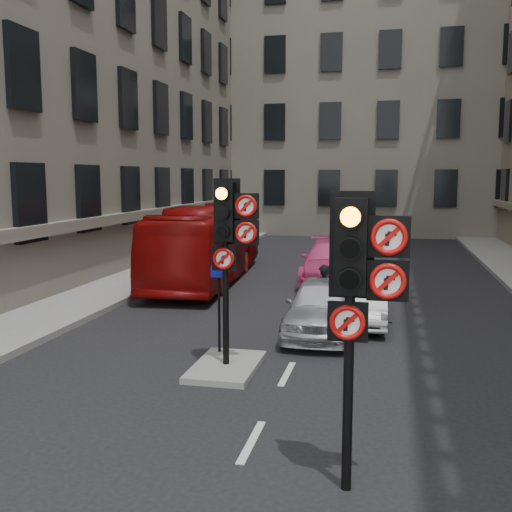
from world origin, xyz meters
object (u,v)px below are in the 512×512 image
at_px(car_white, 357,295).
at_px(motorcyclist, 323,295).
at_px(car_pink, 332,262).
at_px(info_sign, 219,296).
at_px(bus_red, 207,243).
at_px(motorcycle, 383,310).
at_px(car_silver, 322,306).
at_px(signal_far, 230,232).
at_px(signal_near, 358,278).

relative_size(car_white, motorcyclist, 2.64).
relative_size(car_pink, info_sign, 2.79).
xyz_separation_m(bus_red, motorcycle, (6.23, -5.88, -0.81)).
height_order(car_silver, info_sign, info_sign).
relative_size(signal_far, car_white, 0.87).
height_order(car_white, bus_red, bus_red).
distance_m(signal_far, car_white, 5.48).
xyz_separation_m(signal_far, motorcycle, (2.85, 3.63, -2.17)).
xyz_separation_m(signal_near, motorcyclist, (-1.23, 7.90, -1.81)).
bearing_deg(motorcyclist, info_sign, 35.80).
bearing_deg(signal_near, info_sign, 122.63).
xyz_separation_m(signal_near, car_white, (-0.43, 8.61, -1.91)).
height_order(car_pink, motorcycle, car_pink).
bearing_deg(bus_red, car_white, -45.56).
relative_size(signal_far, motorcyclist, 2.31).
xyz_separation_m(motorcycle, motorcyclist, (-1.48, 0.28, 0.24)).
distance_m(signal_far, bus_red, 10.19).
bearing_deg(car_white, car_silver, -118.51).
bearing_deg(car_pink, signal_far, -99.31).
relative_size(car_silver, car_pink, 0.78).
height_order(car_pink, motorcyclist, motorcyclist).
relative_size(car_silver, info_sign, 2.17).
bearing_deg(car_white, signal_far, -118.13).
bearing_deg(car_white, info_sign, -126.89).
height_order(motorcycle, info_sign, info_sign).
distance_m(signal_far, motorcyclist, 4.56).
height_order(car_pink, info_sign, info_sign).
distance_m(car_white, car_pink, 5.46).
bearing_deg(motorcycle, car_pink, 112.34).
height_order(signal_far, info_sign, signal_far).
xyz_separation_m(car_silver, bus_red, (-4.82, 6.44, 0.67)).
xyz_separation_m(signal_near, car_pink, (-1.58, 13.95, -1.85)).
xyz_separation_m(signal_far, car_pink, (1.02, 9.95, -1.97)).
bearing_deg(motorcyclist, motorcycle, 144.90).
bearing_deg(car_pink, bus_red, -177.80).
xyz_separation_m(signal_near, motorcycle, (0.25, 7.63, -2.05)).
distance_m(bus_red, motorcycle, 8.61).
bearing_deg(info_sign, signal_near, -55.31).
distance_m(car_silver, info_sign, 3.05).
relative_size(motorcycle, info_sign, 0.98).
distance_m(signal_near, motorcyclist, 8.20).
relative_size(signal_near, car_silver, 0.91).
xyz_separation_m(bus_red, motorcyclist, (4.75, -5.61, -0.57)).
height_order(signal_far, motorcyclist, signal_far).
xyz_separation_m(bus_red, info_sign, (2.95, -8.77, -0.05)).
bearing_deg(motorcyclist, signal_near, 74.35).
height_order(car_white, motorcycle, car_white).
xyz_separation_m(car_white, motorcycle, (0.68, -0.98, -0.14)).
relative_size(signal_far, car_silver, 0.91).
relative_size(signal_near, signal_far, 1.00).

